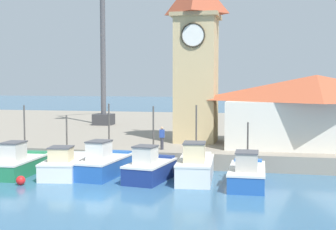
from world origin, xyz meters
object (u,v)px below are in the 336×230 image
at_px(fishing_boat_center, 195,167).
at_px(port_crane_far, 105,53).
at_px(fishing_boat_mid_right, 247,174).
at_px(mooring_buoy, 21,180).
at_px(fishing_boat_left_inner, 105,164).
at_px(clock_tower, 196,53).
at_px(dock_worker_near_tower, 162,138).
at_px(fishing_boat_far_left, 20,163).
at_px(fishing_boat_left_outer, 64,165).
at_px(warehouse_right, 316,110).
at_px(fishing_boat_mid_left, 150,168).

xyz_separation_m(fishing_boat_center, port_crane_far, (-13.51, 21.71, 8.10)).
bearing_deg(fishing_boat_mid_right, mooring_buoy, -168.54).
bearing_deg(fishing_boat_left_inner, clock_tower, 64.87).
bearing_deg(dock_worker_near_tower, fishing_boat_center, -56.34).
distance_m(fishing_boat_mid_right, port_crane_far, 29.02).
distance_m(mooring_buoy, dock_worker_near_tower, 10.32).
bearing_deg(fishing_boat_left_inner, fishing_boat_far_left, -172.16).
bearing_deg(fishing_boat_left_outer, fishing_boat_mid_right, -1.52).
distance_m(warehouse_right, port_crane_far, 25.38).
relative_size(fishing_boat_center, fishing_boat_mid_right, 0.98).
bearing_deg(mooring_buoy, fishing_boat_center, 18.55).
distance_m(fishing_boat_left_outer, fishing_boat_center, 8.20).
distance_m(fishing_boat_left_inner, clock_tower, 12.54).
relative_size(warehouse_right, port_crane_far, 0.61).
bearing_deg(fishing_boat_left_outer, mooring_buoy, -115.74).
bearing_deg(mooring_buoy, warehouse_right, 34.46).
xyz_separation_m(fishing_boat_far_left, fishing_boat_mid_right, (14.20, -0.12, -0.03)).
xyz_separation_m(warehouse_right, mooring_buoy, (-17.15, -11.77, -3.53)).
xyz_separation_m(fishing_boat_left_inner, fishing_boat_mid_right, (8.81, -0.86, -0.08)).
distance_m(fishing_boat_left_inner, dock_worker_near_tower, 5.31).
bearing_deg(clock_tower, port_crane_far, 134.50).
height_order(fishing_boat_left_outer, fishing_boat_center, fishing_boat_center).
bearing_deg(mooring_buoy, fishing_boat_left_outer, 64.26).
height_order(fishing_boat_left_inner, fishing_boat_mid_right, fishing_boat_left_inner).
height_order(fishing_boat_mid_left, fishing_boat_mid_right, fishing_boat_mid_left).
bearing_deg(fishing_boat_left_inner, fishing_boat_mid_left, -11.97).
distance_m(fishing_boat_left_inner, fishing_boat_mid_left, 3.15).
distance_m(clock_tower, mooring_buoy, 16.94).
bearing_deg(fishing_boat_left_outer, fishing_boat_left_inner, 13.06).
relative_size(clock_tower, warehouse_right, 1.13).
height_order(fishing_boat_mid_right, warehouse_right, warehouse_right).
bearing_deg(fishing_boat_mid_left, fishing_boat_left_inner, 168.03).
distance_m(fishing_boat_mid_left, dock_worker_near_tower, 5.27).
distance_m(fishing_boat_mid_right, dock_worker_near_tower, 8.24).
bearing_deg(fishing_boat_mid_left, fishing_boat_far_left, -179.40).
xyz_separation_m(fishing_boat_left_outer, port_crane_far, (-5.32, 22.06, 8.24)).
height_order(fishing_boat_far_left, fishing_boat_center, fishing_boat_center).
distance_m(fishing_boat_left_inner, warehouse_right, 16.02).
relative_size(fishing_boat_left_inner, warehouse_right, 0.39).
height_order(fishing_boat_mid_left, mooring_buoy, fishing_boat_mid_left).
relative_size(fishing_boat_mid_left, fishing_boat_mid_right, 0.90).
xyz_separation_m(port_crane_far, dock_worker_near_tower, (10.40, -17.05, -6.97)).
bearing_deg(port_crane_far, fishing_boat_mid_left, -63.94).
relative_size(fishing_boat_far_left, warehouse_right, 0.39).
relative_size(fishing_boat_mid_right, port_crane_far, 0.23).
height_order(fishing_boat_far_left, fishing_boat_left_outer, fishing_boat_far_left).
relative_size(fishing_boat_far_left, fishing_boat_center, 1.06).
xyz_separation_m(fishing_boat_mid_right, mooring_buoy, (-12.62, -2.56, -0.42)).
distance_m(fishing_boat_far_left, fishing_boat_center, 11.16).
relative_size(warehouse_right, dock_worker_near_tower, 8.09).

